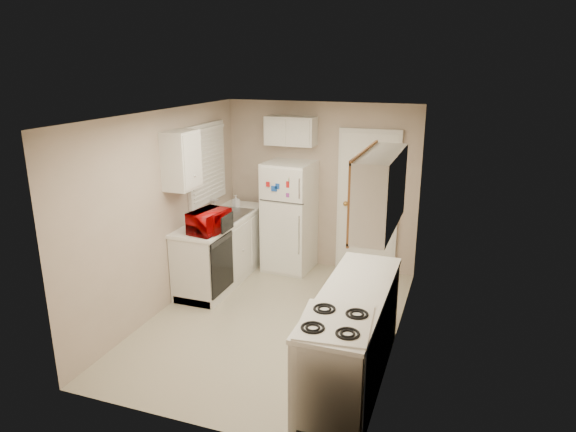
% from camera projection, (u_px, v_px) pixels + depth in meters
% --- Properties ---
extents(floor, '(3.80, 3.80, 0.00)m').
position_uv_depth(floor, '(274.00, 321.00, 6.03)').
color(floor, beige).
rests_on(floor, ground).
extents(ceiling, '(3.80, 3.80, 0.00)m').
position_uv_depth(ceiling, '(272.00, 114.00, 5.34)').
color(ceiling, white).
rests_on(ceiling, floor).
extents(wall_left, '(3.80, 3.80, 0.00)m').
position_uv_depth(wall_left, '(164.00, 212.00, 6.13)').
color(wall_left, '#B9A591').
rests_on(wall_left, floor).
extents(wall_right, '(3.80, 3.80, 0.00)m').
position_uv_depth(wall_right, '(401.00, 238.00, 5.23)').
color(wall_right, '#B9A591').
rests_on(wall_right, floor).
extents(wall_back, '(2.80, 2.80, 0.00)m').
position_uv_depth(wall_back, '(320.00, 186.00, 7.40)').
color(wall_back, '#B9A591').
rests_on(wall_back, floor).
extents(wall_front, '(2.80, 2.80, 0.00)m').
position_uv_depth(wall_front, '(184.00, 294.00, 3.97)').
color(wall_front, '#B9A591').
rests_on(wall_front, floor).
extents(left_counter, '(0.60, 1.80, 0.90)m').
position_uv_depth(left_counter, '(223.00, 249.00, 7.06)').
color(left_counter, silver).
rests_on(left_counter, floor).
extents(dishwasher, '(0.03, 0.58, 0.72)m').
position_uv_depth(dishwasher, '(222.00, 265.00, 6.42)').
color(dishwasher, black).
rests_on(dishwasher, floor).
extents(sink, '(0.54, 0.74, 0.16)m').
position_uv_depth(sink, '(226.00, 218.00, 7.08)').
color(sink, gray).
rests_on(sink, left_counter).
extents(microwave, '(0.54, 0.36, 0.33)m').
position_uv_depth(microwave, '(209.00, 221.00, 6.30)').
color(microwave, '#920203').
rests_on(microwave, left_counter).
extents(soap_bottle, '(0.10, 0.10, 0.17)m').
position_uv_depth(soap_bottle, '(236.00, 200.00, 7.44)').
color(soap_bottle, white).
rests_on(soap_bottle, left_counter).
extents(window_blinds, '(0.10, 0.98, 1.08)m').
position_uv_depth(window_blinds, '(207.00, 164.00, 6.95)').
color(window_blinds, silver).
rests_on(window_blinds, wall_left).
extents(upper_cabinet_left, '(0.30, 0.45, 0.70)m').
position_uv_depth(upper_cabinet_left, '(181.00, 160.00, 6.11)').
color(upper_cabinet_left, silver).
rests_on(upper_cabinet_left, wall_left).
extents(refrigerator, '(0.69, 0.68, 1.58)m').
position_uv_depth(refrigerator, '(289.00, 217.00, 7.36)').
color(refrigerator, white).
rests_on(refrigerator, floor).
extents(cabinet_over_fridge, '(0.70, 0.30, 0.40)m').
position_uv_depth(cabinet_over_fridge, '(291.00, 131.00, 7.16)').
color(cabinet_over_fridge, silver).
rests_on(cabinet_over_fridge, wall_back).
extents(interior_door, '(0.86, 0.06, 2.08)m').
position_uv_depth(interior_door, '(367.00, 203.00, 7.19)').
color(interior_door, white).
rests_on(interior_door, floor).
extents(right_counter, '(0.60, 2.00, 0.90)m').
position_uv_depth(right_counter, '(352.00, 336.00, 4.82)').
color(right_counter, silver).
rests_on(right_counter, floor).
extents(stove, '(0.64, 0.76, 0.86)m').
position_uv_depth(stove, '(334.00, 373.00, 4.28)').
color(stove, white).
rests_on(stove, floor).
extents(upper_cabinet_right, '(0.30, 1.20, 0.70)m').
position_uv_depth(upper_cabinet_right, '(381.00, 191.00, 4.66)').
color(upper_cabinet_right, silver).
rests_on(upper_cabinet_right, wall_right).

